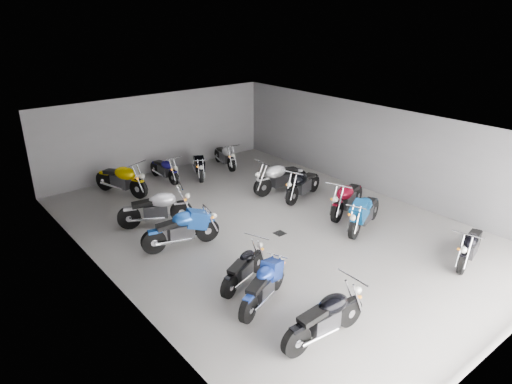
% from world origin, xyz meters
% --- Properties ---
extents(ground, '(14.00, 14.00, 0.00)m').
position_xyz_m(ground, '(0.00, 0.00, 0.00)').
color(ground, gray).
rests_on(ground, ground).
extents(wall_back, '(10.00, 0.10, 3.20)m').
position_xyz_m(wall_back, '(0.00, 7.00, 1.60)').
color(wall_back, slate).
rests_on(wall_back, ground).
extents(wall_left, '(0.10, 14.00, 3.20)m').
position_xyz_m(wall_left, '(-5.00, 0.00, 1.60)').
color(wall_left, slate).
rests_on(wall_left, ground).
extents(wall_right, '(0.10, 14.00, 3.20)m').
position_xyz_m(wall_right, '(5.00, 0.00, 1.60)').
color(wall_right, slate).
rests_on(wall_right, ground).
extents(ceiling, '(10.00, 14.00, 0.04)m').
position_xyz_m(ceiling, '(0.00, 0.00, 3.22)').
color(ceiling, black).
rests_on(ceiling, wall_back).
extents(drain_grate, '(0.32, 0.32, 0.01)m').
position_xyz_m(drain_grate, '(0.00, -0.50, 0.01)').
color(drain_grate, black).
rests_on(drain_grate, ground).
extents(motorcycle_left_a, '(2.19, 0.44, 0.96)m').
position_xyz_m(motorcycle_left_a, '(-2.46, -4.62, 0.52)').
color(motorcycle_left_a, black).
rests_on(motorcycle_left_a, ground).
extents(motorcycle_left_b, '(1.93, 0.92, 0.90)m').
position_xyz_m(motorcycle_left_b, '(-2.64, -2.89, 0.49)').
color(motorcycle_left_b, black).
rests_on(motorcycle_left_b, ground).
extents(motorcycle_left_c, '(1.79, 0.80, 0.82)m').
position_xyz_m(motorcycle_left_c, '(-2.49, -1.94, 0.45)').
color(motorcycle_left_c, black).
rests_on(motorcycle_left_c, ground).
extents(motorcycle_left_e, '(2.27, 0.66, 1.01)m').
position_xyz_m(motorcycle_left_e, '(-2.70, 0.66, 0.55)').
color(motorcycle_left_e, black).
rests_on(motorcycle_left_e, ground).
extents(motorcycle_left_f, '(2.22, 1.01, 1.02)m').
position_xyz_m(motorcycle_left_f, '(-2.60, 2.39, 0.56)').
color(motorcycle_left_f, black).
rests_on(motorcycle_left_f, ground).
extents(motorcycle_right_a, '(2.02, 0.65, 0.90)m').
position_xyz_m(motorcycle_right_a, '(2.82, -4.94, 0.49)').
color(motorcycle_right_a, black).
rests_on(motorcycle_right_a, ground).
extents(motorcycle_right_c, '(2.21, 0.87, 1.00)m').
position_xyz_m(motorcycle_right_c, '(2.22, -1.87, 0.55)').
color(motorcycle_right_c, black).
rests_on(motorcycle_right_c, ground).
extents(motorcycle_right_d, '(2.25, 0.85, 1.02)m').
position_xyz_m(motorcycle_right_d, '(2.69, -0.80, 0.56)').
color(motorcycle_right_d, black).
rests_on(motorcycle_right_d, ground).
extents(motorcycle_right_e, '(2.14, 0.73, 0.96)m').
position_xyz_m(motorcycle_right_e, '(2.49, 1.06, 0.53)').
color(motorcycle_right_e, black).
rests_on(motorcycle_right_e, ground).
extents(motorcycle_right_f, '(2.35, 0.52, 1.03)m').
position_xyz_m(motorcycle_right_f, '(2.27, 2.03, 0.56)').
color(motorcycle_right_f, black).
rests_on(motorcycle_right_f, ground).
extents(motorcycle_back_b, '(1.06, 2.28, 1.06)m').
position_xyz_m(motorcycle_back_b, '(-2.37, 5.50, 0.58)').
color(motorcycle_back_b, black).
rests_on(motorcycle_back_b, ground).
extents(motorcycle_back_c, '(0.40, 1.95, 0.86)m').
position_xyz_m(motorcycle_back_c, '(-0.46, 5.81, 0.47)').
color(motorcycle_back_c, black).
rests_on(motorcycle_back_c, ground).
extents(motorcycle_back_d, '(0.97, 1.89, 0.89)m').
position_xyz_m(motorcycle_back_d, '(0.81, 5.32, 0.49)').
color(motorcycle_back_d, black).
rests_on(motorcycle_back_d, ground).
extents(motorcycle_back_e, '(0.59, 2.01, 0.89)m').
position_xyz_m(motorcycle_back_e, '(2.36, 5.66, 0.49)').
color(motorcycle_back_e, black).
rests_on(motorcycle_back_e, ground).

